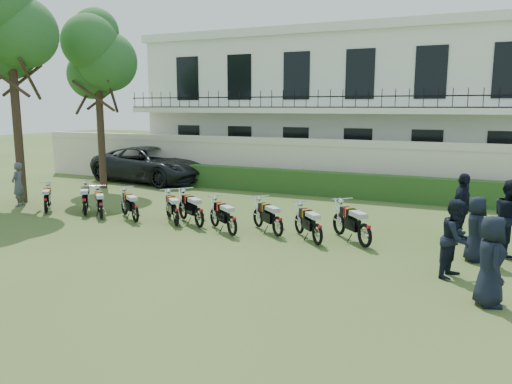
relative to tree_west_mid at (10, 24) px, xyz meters
The scene contains 23 objects.
ground 11.62m from the tree_west_mid, ahead, with size 100.00×100.00×0.00m, color #385321.
perimeter_wall 12.99m from the tree_west_mid, 36.52° to the left, with size 30.00×0.35×2.30m.
hedge 13.64m from the tree_west_mid, 30.67° to the left, with size 18.00×0.60×1.00m, color #24491A.
building 16.32m from the tree_west_mid, 53.88° to the left, with size 20.40×9.60×7.40m.
tree_west_mid is the anchor object (origin of this frame).
tree_west_near 4.11m from the tree_west_mid, 82.87° to the left, with size 3.40×3.20×7.90m.
motorcycle_0 6.85m from the tree_west_mid, 26.53° to the right, with size 1.25×1.37×0.96m.
motorcycle_1 7.45m from the tree_west_mid, 13.85° to the right, with size 1.34×1.54×1.06m.
motorcycle_2 7.99m from the tree_west_mid, 13.27° to the right, with size 1.33×1.30×0.97m.
motorcycle_3 8.85m from the tree_west_mid, ahead, with size 1.55×1.15×1.01m.
motorcycle_4 9.90m from the tree_west_mid, ahead, with size 1.35×1.36×1.00m.
motorcycle_5 10.49m from the tree_west_mid, ahead, with size 1.64×1.23×1.07m.
motorcycle_6 11.67m from the tree_west_mid, ahead, with size 1.53×1.22×1.02m.
motorcycle_7 12.66m from the tree_west_mid, ahead, with size 1.48×1.24×1.01m.
motorcycle_8 13.83m from the tree_west_mid, ahead, with size 1.30×1.44×1.01m.
motorcycle_9 14.87m from the tree_west_mid, ahead, with size 1.48×1.53×1.11m.
suv 8.76m from the tree_west_mid, 77.92° to the left, with size 2.87×6.21×1.73m, color black.
inspector 5.90m from the tree_west_mid, 51.11° to the right, with size 0.60×0.39×1.64m, color #5A5A5F.
officer_0 17.84m from the tree_west_mid, 12.79° to the right, with size 0.84×0.55×1.72m, color black.
officer_1 16.96m from the tree_west_mid, ahead, with size 0.84×0.65×1.73m, color black.
officer_3 17.21m from the tree_west_mid, ahead, with size 0.77×0.50×1.58m, color black.
officer_4 17.84m from the tree_west_mid, ahead, with size 0.93×0.73×1.92m, color black.
officer_5 16.79m from the tree_west_mid, ahead, with size 1.11×0.46×1.90m, color black.
Camera 1 is at (6.70, -12.64, 3.70)m, focal length 35.00 mm.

